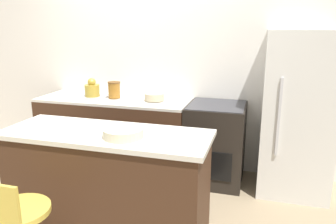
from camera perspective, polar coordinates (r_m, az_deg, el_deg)
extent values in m
plane|color=#998466|center=(3.89, -7.35, -11.93)|extent=(14.00, 14.00, 0.00)
cube|color=white|center=(4.16, -4.05, 8.65)|extent=(8.00, 0.06, 2.60)
cube|color=#422819|center=(4.12, -9.17, -3.93)|extent=(1.84, 0.66, 0.86)
cube|color=silver|center=(4.01, -9.42, 2.14)|extent=(1.84, 0.66, 0.03)
cube|color=#9EA3A8|center=(4.15, -13.47, 2.63)|extent=(0.44, 0.36, 0.01)
cube|color=#422819|center=(2.93, -10.41, -12.14)|extent=(1.68, 0.61, 0.85)
cube|color=silver|center=(2.75, -10.84, -3.82)|extent=(1.75, 0.65, 0.04)
cube|color=black|center=(3.78, 8.29, -5.41)|extent=(0.63, 0.66, 0.89)
cube|color=black|center=(3.52, 7.43, -9.27)|extent=(0.44, 0.01, 0.31)
cube|color=#333338|center=(3.65, 8.55, 1.25)|extent=(0.60, 0.62, 0.01)
cube|color=silver|center=(3.65, 21.54, -0.36)|extent=(0.70, 0.66, 1.71)
cube|color=silver|center=(3.29, 18.75, -0.90)|extent=(0.02, 0.02, 0.77)
cylinder|color=gold|center=(2.54, -24.65, -15.42)|extent=(0.43, 0.43, 0.04)
cylinder|color=#B29333|center=(4.13, -13.06, 3.67)|extent=(0.18, 0.18, 0.14)
sphere|color=#B29333|center=(4.11, -13.15, 5.09)|extent=(0.10, 0.10, 0.10)
cylinder|color=#C1B28E|center=(3.81, -2.39, 2.67)|extent=(0.23, 0.23, 0.08)
cylinder|color=#9E6623|center=(3.99, -9.35, 3.73)|extent=(0.14, 0.14, 0.18)
cylinder|color=brown|center=(3.97, -9.40, 5.10)|extent=(0.15, 0.15, 0.02)
cylinder|color=beige|center=(2.59, -7.81, -3.62)|extent=(0.32, 0.32, 0.07)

